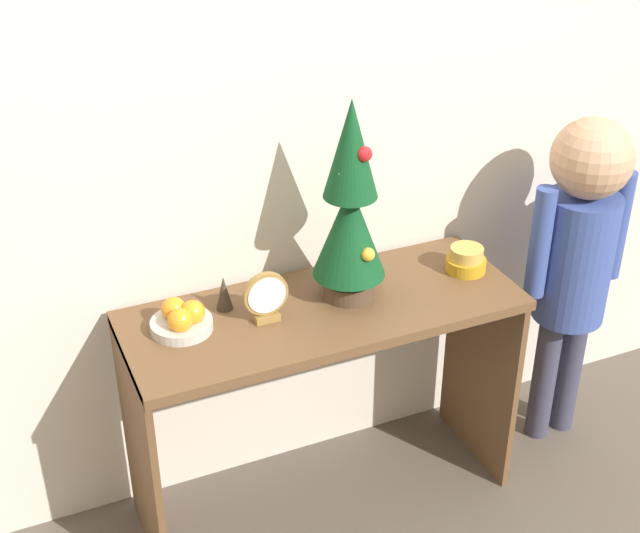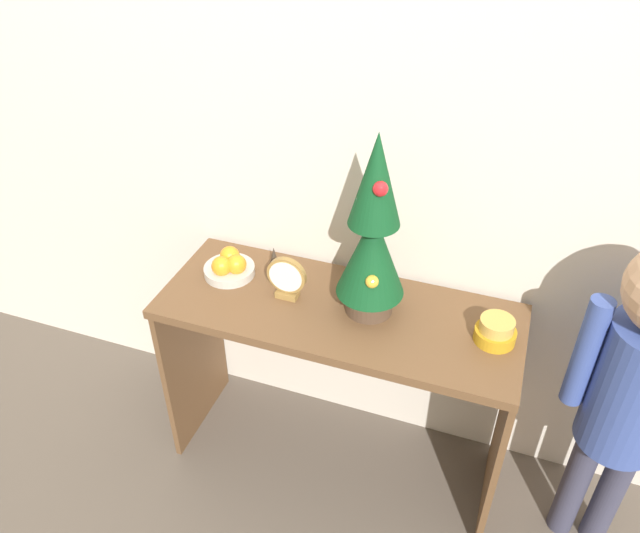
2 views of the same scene
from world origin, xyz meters
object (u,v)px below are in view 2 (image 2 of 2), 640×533
Objects in this scene: singing_bowl at (496,331)px; fruit_bowl at (229,266)px; mini_tree at (373,234)px; desk_clock at (287,278)px; figurine at (274,261)px.

fruit_bowl is at bearing 177.92° from singing_bowl.
mini_tree is 0.54m from fruit_bowl.
mini_tree is 4.89× the size of singing_bowl.
desk_clock is 0.13m from figurine.
mini_tree reaches higher than desk_clock.
singing_bowl is 0.72m from figurine.
figurine reaches higher than fruit_bowl.
figurine is (0.14, 0.06, 0.02)m from fruit_bowl.
figurine is at bearing 173.15° from singing_bowl.
figurine is at bearing 130.22° from desk_clock.
figurine is (-0.72, 0.09, 0.02)m from singing_bowl.
fruit_bowl is 1.40× the size of singing_bowl.
mini_tree is at bearing -2.31° from fruit_bowl.
mini_tree reaches higher than fruit_bowl.
figurine reaches higher than singing_bowl.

